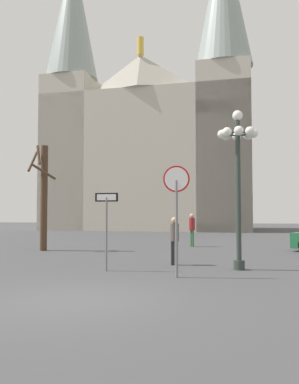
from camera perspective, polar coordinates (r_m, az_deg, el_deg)
ground_plane at (r=8.87m, az=-10.54°, el=-14.93°), size 120.00×120.00×0.00m
cathedral at (r=43.57m, az=-0.18°, el=8.47°), size 22.43×12.40×31.88m
stop_sign at (r=11.48m, az=3.87°, el=-1.03°), size 0.77×0.08×3.19m
one_way_arrow_sign at (r=12.81m, az=-6.16°, el=-3.96°), size 0.75×0.07×2.47m
street_lamp at (r=13.41m, az=12.51°, el=4.29°), size 1.31×1.31×5.20m
bare_tree at (r=20.12m, az=-14.89°, el=-0.39°), size 1.45×1.34×5.16m
pedestrian_walking at (r=14.20m, az=3.58°, el=-6.28°), size 0.32×0.32×1.68m
pedestrian_standing at (r=21.76m, az=6.08°, el=-4.91°), size 0.32×0.32×1.78m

